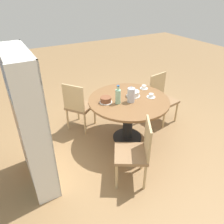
{
  "coord_description": "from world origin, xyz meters",
  "views": [
    {
      "loc": [
        -2.53,
        1.73,
        2.32
      ],
      "look_at": [
        0.0,
        0.3,
        0.61
      ],
      "focal_mm": 35.0,
      "sensor_mm": 36.0,
      "label": 1
    }
  ],
  "objects_px": {
    "bookshelf": "(33,129)",
    "water_bottle": "(118,96)",
    "cake_main": "(133,94)",
    "chair_a": "(78,105)",
    "cup_b": "(144,87)",
    "chair_c": "(162,97)",
    "chair_b": "(136,151)",
    "cup_a": "(151,96)",
    "coffee_pot": "(131,95)",
    "cake_second": "(106,100)"
  },
  "relations": [
    {
      "from": "bookshelf",
      "to": "coffee_pot",
      "type": "distance_m",
      "value": 1.48
    },
    {
      "from": "bookshelf",
      "to": "cup_a",
      "type": "height_order",
      "value": "bookshelf"
    },
    {
      "from": "chair_c",
      "to": "cup_b",
      "type": "bearing_deg",
      "value": 170.8
    },
    {
      "from": "chair_a",
      "to": "cake_second",
      "type": "xyz_separation_m",
      "value": [
        -0.61,
        -0.23,
        0.32
      ]
    },
    {
      "from": "bookshelf",
      "to": "coffee_pot",
      "type": "relative_size",
      "value": 6.76
    },
    {
      "from": "cup_b",
      "to": "cup_a",
      "type": "bearing_deg",
      "value": 162.88
    },
    {
      "from": "bookshelf",
      "to": "cake_main",
      "type": "distance_m",
      "value": 1.63
    },
    {
      "from": "cup_b",
      "to": "chair_c",
      "type": "bearing_deg",
      "value": -90.22
    },
    {
      "from": "cake_main",
      "to": "cup_a",
      "type": "bearing_deg",
      "value": -127.47
    },
    {
      "from": "water_bottle",
      "to": "cake_second",
      "type": "height_order",
      "value": "water_bottle"
    },
    {
      "from": "bookshelf",
      "to": "cup_b",
      "type": "bearing_deg",
      "value": 101.02
    },
    {
      "from": "water_bottle",
      "to": "coffee_pot",
      "type": "bearing_deg",
      "value": -104.7
    },
    {
      "from": "chair_c",
      "to": "cake_second",
      "type": "bearing_deg",
      "value": 176.74
    },
    {
      "from": "chair_c",
      "to": "cake_main",
      "type": "distance_m",
      "value": 0.84
    },
    {
      "from": "bookshelf",
      "to": "cup_b",
      "type": "xyz_separation_m",
      "value": [
        0.38,
        -1.94,
        -0.03
      ]
    },
    {
      "from": "coffee_pot",
      "to": "bookshelf",
      "type": "bearing_deg",
      "value": 93.44
    },
    {
      "from": "cake_second",
      "to": "chair_b",
      "type": "bearing_deg",
      "value": 177.43
    },
    {
      "from": "coffee_pot",
      "to": "cup_b",
      "type": "distance_m",
      "value": 0.55
    },
    {
      "from": "chair_a",
      "to": "chair_c",
      "type": "relative_size",
      "value": 1.0
    },
    {
      "from": "water_bottle",
      "to": "cup_a",
      "type": "xyz_separation_m",
      "value": [
        -0.09,
        -0.56,
        -0.09
      ]
    },
    {
      "from": "chair_b",
      "to": "chair_c",
      "type": "bearing_deg",
      "value": 158.94
    },
    {
      "from": "coffee_pot",
      "to": "cake_second",
      "type": "xyz_separation_m",
      "value": [
        0.16,
        0.35,
        -0.08
      ]
    },
    {
      "from": "cake_main",
      "to": "cup_b",
      "type": "xyz_separation_m",
      "value": [
        0.15,
        -0.33,
        -0.02
      ]
    },
    {
      "from": "chair_b",
      "to": "bookshelf",
      "type": "height_order",
      "value": "bookshelf"
    },
    {
      "from": "chair_a",
      "to": "cup_a",
      "type": "distance_m",
      "value": 1.27
    },
    {
      "from": "coffee_pot",
      "to": "cake_second",
      "type": "relative_size",
      "value": 1.33
    },
    {
      "from": "cake_main",
      "to": "cup_b",
      "type": "relative_size",
      "value": 1.6
    },
    {
      "from": "chair_a",
      "to": "cake_main",
      "type": "relative_size",
      "value": 4.08
    },
    {
      "from": "chair_c",
      "to": "bookshelf",
      "type": "distance_m",
      "value": 2.43
    },
    {
      "from": "bookshelf",
      "to": "water_bottle",
      "type": "relative_size",
      "value": 6.01
    },
    {
      "from": "bookshelf",
      "to": "coffee_pot",
      "type": "xyz_separation_m",
      "value": [
        0.09,
        -1.48,
        0.07
      ]
    },
    {
      "from": "water_bottle",
      "to": "cup_b",
      "type": "bearing_deg",
      "value": -70.36
    },
    {
      "from": "chair_a",
      "to": "water_bottle",
      "type": "relative_size",
      "value": 3.09
    },
    {
      "from": "chair_a",
      "to": "coffee_pot",
      "type": "height_order",
      "value": "coffee_pot"
    },
    {
      "from": "chair_b",
      "to": "chair_c",
      "type": "xyz_separation_m",
      "value": [
        1.02,
        -1.29,
        0.0
      ]
    },
    {
      "from": "bookshelf",
      "to": "cup_a",
      "type": "bearing_deg",
      "value": 91.69
    },
    {
      "from": "cup_a",
      "to": "cake_main",
      "type": "bearing_deg",
      "value": 52.53
    },
    {
      "from": "chair_a",
      "to": "chair_b",
      "type": "bearing_deg",
      "value": 150.28
    },
    {
      "from": "cake_main",
      "to": "bookshelf",
      "type": "bearing_deg",
      "value": 98.03
    },
    {
      "from": "bookshelf",
      "to": "water_bottle",
      "type": "xyz_separation_m",
      "value": [
        0.14,
        -1.28,
        0.07
      ]
    },
    {
      "from": "chair_c",
      "to": "water_bottle",
      "type": "xyz_separation_m",
      "value": [
        -0.23,
        1.1,
        0.39
      ]
    },
    {
      "from": "cake_main",
      "to": "cake_second",
      "type": "relative_size",
      "value": 1.14
    },
    {
      "from": "water_bottle",
      "to": "cake_main",
      "type": "relative_size",
      "value": 1.32
    },
    {
      "from": "bookshelf",
      "to": "cup_b",
      "type": "height_order",
      "value": "bookshelf"
    },
    {
      "from": "chair_a",
      "to": "cake_second",
      "type": "height_order",
      "value": "chair_a"
    },
    {
      "from": "chair_b",
      "to": "water_bottle",
      "type": "xyz_separation_m",
      "value": [
        0.78,
        -0.19,
        0.39
      ]
    },
    {
      "from": "chair_b",
      "to": "water_bottle",
      "type": "distance_m",
      "value": 0.89
    },
    {
      "from": "cake_main",
      "to": "cake_second",
      "type": "bearing_deg",
      "value": 87.31
    },
    {
      "from": "coffee_pot",
      "to": "chair_b",
      "type": "bearing_deg",
      "value": 151.91
    },
    {
      "from": "chair_c",
      "to": "coffee_pot",
      "type": "height_order",
      "value": "coffee_pot"
    }
  ]
}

